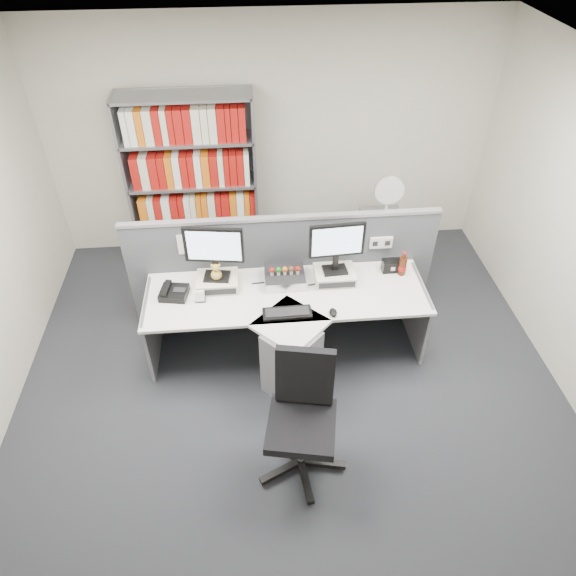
{
  "coord_description": "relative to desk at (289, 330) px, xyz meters",
  "views": [
    {
      "loc": [
        -0.31,
        -2.82,
        3.84
      ],
      "look_at": [
        0.0,
        0.65,
        0.92
      ],
      "focal_mm": 32.57,
      "sensor_mm": 36.0,
      "label": 1
    }
  ],
  "objects": [
    {
      "name": "ground",
      "position": [
        0.0,
        -0.6,
        -0.46
      ],
      "size": [
        5.5,
        5.5,
        0.0
      ],
      "primitive_type": "plane",
      "color": "#2F3137",
      "rests_on": "ground"
    },
    {
      "name": "filing_cabinet",
      "position": [
        1.2,
        1.4,
        -0.11
      ],
      "size": [
        0.45,
        0.61,
        0.7
      ],
      "color": "gray",
      "rests_on": "ground"
    },
    {
      "name": "figurines",
      "position": [
        -0.0,
        0.38,
        0.41
      ],
      "size": [
        0.29,
        0.05,
        0.09
      ],
      "color": "beige",
      "rests_on": "desktop_pc"
    },
    {
      "name": "desk_fan",
      "position": [
        1.2,
        1.4,
        0.58
      ],
      "size": [
        0.32,
        0.19,
        0.53
      ],
      "color": "white",
      "rests_on": "filing_cabinet"
    },
    {
      "name": "mouse",
      "position": [
        0.38,
        -0.1,
        0.28
      ],
      "size": [
        0.07,
        0.11,
        0.04
      ],
      "primitive_type": "ellipsoid",
      "color": "black",
      "rests_on": "desk"
    },
    {
      "name": "monitor_left",
      "position": [
        -0.63,
        0.38,
        0.69
      ],
      "size": [
        0.53,
        0.2,
        0.54
      ],
      "color": "black",
      "rests_on": "monitor_riser_left"
    },
    {
      "name": "keyboard",
      "position": [
        -0.02,
        -0.06,
        0.28
      ],
      "size": [
        0.43,
        0.17,
        0.03
      ],
      "color": "black",
      "rests_on": "desk"
    },
    {
      "name": "room_shell",
      "position": [
        0.0,
        -0.6,
        1.33
      ],
      "size": [
        5.04,
        5.54,
        2.72
      ],
      "color": "beige",
      "rests_on": "ground"
    },
    {
      "name": "plush_toy",
      "position": [
        -0.63,
        0.36,
        0.44
      ],
      "size": [
        0.1,
        0.1,
        0.17
      ],
      "color": "gold",
      "rests_on": "monitor_riser_left"
    },
    {
      "name": "shelving_unit",
      "position": [
        -0.9,
        1.85,
        0.52
      ],
      "size": [
        1.41,
        0.4,
        2.0
      ],
      "color": "gray",
      "rests_on": "ground"
    },
    {
      "name": "desktop_pc",
      "position": [
        -0.0,
        0.39,
        0.31
      ],
      "size": [
        0.37,
        0.33,
        0.1
      ],
      "color": "black",
      "rests_on": "desk"
    },
    {
      "name": "desk_phone",
      "position": [
        -1.03,
        0.28,
        0.3
      ],
      "size": [
        0.28,
        0.26,
        0.11
      ],
      "color": "black",
      "rests_on": "desk"
    },
    {
      "name": "desk_calendar",
      "position": [
        -0.78,
        0.18,
        0.31
      ],
      "size": [
        0.09,
        0.07,
        0.11
      ],
      "color": "black",
      "rests_on": "desk"
    },
    {
      "name": "speaker",
      "position": [
        1.04,
        0.47,
        0.33
      ],
      "size": [
        0.18,
        0.1,
        0.12
      ],
      "primitive_type": "cube",
      "color": "black",
      "rests_on": "desk"
    },
    {
      "name": "monitor_right",
      "position": [
        0.47,
        0.38,
        0.67
      ],
      "size": [
        0.51,
        0.18,
        0.52
      ],
      "color": "black",
      "rests_on": "monitor_riser_right"
    },
    {
      "name": "monitor_riser_right",
      "position": [
        0.47,
        0.38,
        0.31
      ],
      "size": [
        0.38,
        0.31,
        0.1
      ],
      "color": "beige",
      "rests_on": "desk"
    },
    {
      "name": "monitor_riser_left",
      "position": [
        -0.63,
        0.38,
        0.31
      ],
      "size": [
        0.38,
        0.31,
        0.1
      ],
      "color": "beige",
      "rests_on": "desk"
    },
    {
      "name": "cola_bottle",
      "position": [
        1.13,
        0.41,
        0.36
      ],
      "size": [
        0.08,
        0.08,
        0.25
      ],
      "color": "#3F190A",
      "rests_on": "desk"
    },
    {
      "name": "office_chair",
      "position": [
        0.02,
        -1.01,
        0.12
      ],
      "size": [
        0.71,
        0.7,
        1.07
      ],
      "color": "silver",
      "rests_on": "ground"
    },
    {
      "name": "desk",
      "position": [
        0.0,
        0.0,
        0.0
      ],
      "size": [
        2.6,
        1.2,
        0.72
      ],
      "color": "white",
      "rests_on": "ground"
    },
    {
      "name": "partition",
      "position": [
        0.0,
        0.65,
        0.19
      ],
      "size": [
        3.0,
        0.08,
        1.27
      ],
      "color": "#4B4E55",
      "rests_on": "ground"
    }
  ]
}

